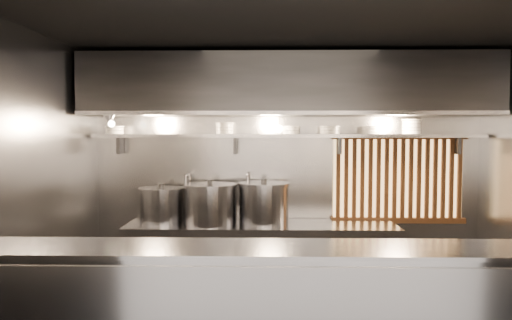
{
  "coord_description": "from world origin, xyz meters",
  "views": [
    {
      "loc": [
        -0.24,
        -4.38,
        1.93
      ],
      "look_at": [
        -0.34,
        0.55,
        1.65
      ],
      "focal_mm": 35.0,
      "sensor_mm": 36.0,
      "label": 1
    }
  ],
  "objects_px": {
    "pendant_bulb": "(279,129)",
    "stock_pot_left": "(162,205)",
    "stock_pot_mid": "(210,204)",
    "stock_pot_right": "(264,203)",
    "heat_lamp": "(109,118)"
  },
  "relations": [
    {
      "from": "pendant_bulb",
      "to": "stock_pot_left",
      "type": "bearing_deg",
      "value": -178.97
    },
    {
      "from": "heat_lamp",
      "to": "stock_pot_left",
      "type": "bearing_deg",
      "value": 34.55
    },
    {
      "from": "heat_lamp",
      "to": "pendant_bulb",
      "type": "relative_size",
      "value": 1.87
    },
    {
      "from": "stock_pot_mid",
      "to": "stock_pot_right",
      "type": "bearing_deg",
      "value": 7.29
    },
    {
      "from": "pendant_bulb",
      "to": "stock_pot_left",
      "type": "relative_size",
      "value": 0.29
    },
    {
      "from": "heat_lamp",
      "to": "stock_pot_mid",
      "type": "height_order",
      "value": "heat_lamp"
    },
    {
      "from": "pendant_bulb",
      "to": "stock_pot_mid",
      "type": "xyz_separation_m",
      "value": [
        -0.77,
        -0.11,
        -0.84
      ]
    },
    {
      "from": "stock_pot_mid",
      "to": "stock_pot_right",
      "type": "xyz_separation_m",
      "value": [
        0.6,
        0.08,
        0.0
      ]
    },
    {
      "from": "heat_lamp",
      "to": "stock_pot_mid",
      "type": "xyz_separation_m",
      "value": [
        1.03,
        0.24,
        -0.94
      ]
    },
    {
      "from": "stock_pot_left",
      "to": "stock_pot_right",
      "type": "xyz_separation_m",
      "value": [
        1.16,
        -0.01,
        0.03
      ]
    },
    {
      "from": "heat_lamp",
      "to": "pendant_bulb",
      "type": "xyz_separation_m",
      "value": [
        1.8,
        0.35,
        -0.11
      ]
    },
    {
      "from": "pendant_bulb",
      "to": "stock_pot_right",
      "type": "relative_size",
      "value": 0.3
    },
    {
      "from": "pendant_bulb",
      "to": "stock_pot_mid",
      "type": "height_order",
      "value": "pendant_bulb"
    },
    {
      "from": "pendant_bulb",
      "to": "stock_pot_left",
      "type": "xyz_separation_m",
      "value": [
        -1.32,
        -0.02,
        -0.86
      ]
    },
    {
      "from": "pendant_bulb",
      "to": "stock_pot_right",
      "type": "height_order",
      "value": "pendant_bulb"
    }
  ]
}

